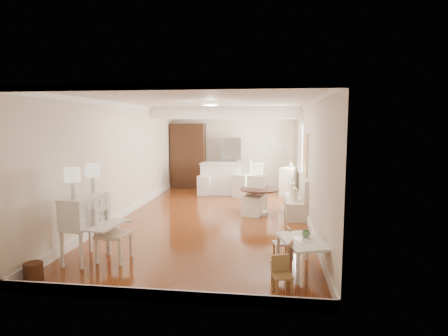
% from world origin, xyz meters
% --- Properties ---
extents(room, '(9.00, 9.04, 2.82)m').
position_xyz_m(room, '(0.04, 0.32, 1.98)').
color(room, brown).
rests_on(room, ground).
extents(secretary_bureau, '(0.95, 0.97, 1.11)m').
position_xyz_m(secretary_bureau, '(-1.70, -3.17, 0.55)').
color(secretary_bureau, white).
rests_on(secretary_bureau, ground).
extents(gustavian_armchair, '(0.56, 0.56, 0.92)m').
position_xyz_m(gustavian_armchair, '(-1.23, -3.11, 0.46)').
color(gustavian_armchair, silver).
rests_on(gustavian_armchair, ground).
extents(wicker_basket, '(0.32, 0.32, 0.27)m').
position_xyz_m(wicker_basket, '(-2.05, -4.08, 0.14)').
color(wicker_basket, '#512C19').
rests_on(wicker_basket, ground).
extents(kids_table, '(0.88, 1.15, 0.51)m').
position_xyz_m(kids_table, '(1.90, -3.20, 0.25)').
color(kids_table, white).
rests_on(kids_table, ground).
extents(kids_chair_a, '(0.35, 0.35, 0.59)m').
position_xyz_m(kids_chair_a, '(1.57, -3.53, 0.30)').
color(kids_chair_a, '#AE754F').
rests_on(kids_chair_a, ground).
extents(kids_chair_b, '(0.32, 0.32, 0.55)m').
position_xyz_m(kids_chair_b, '(1.58, -2.66, 0.28)').
color(kids_chair_b, '#AF824F').
rests_on(kids_chair_b, ground).
extents(kids_chair_c, '(0.31, 0.31, 0.52)m').
position_xyz_m(kids_chair_c, '(1.57, -4.03, 0.26)').
color(kids_chair_c, olive).
rests_on(kids_chair_c, ground).
extents(banquette, '(0.52, 1.60, 0.98)m').
position_xyz_m(banquette, '(1.99, 0.50, 0.49)').
color(banquette, silver).
rests_on(banquette, ground).
extents(dining_table, '(1.15, 1.15, 0.67)m').
position_xyz_m(dining_table, '(1.09, 0.41, 0.33)').
color(dining_table, '#462216').
rests_on(dining_table, ground).
extents(slip_chair_near, '(0.58, 0.59, 0.98)m').
position_xyz_m(slip_chair_near, '(0.94, 0.32, 0.49)').
color(slip_chair_near, white).
rests_on(slip_chair_near, ground).
extents(slip_chair_far, '(0.63, 0.63, 0.94)m').
position_xyz_m(slip_chair_far, '(0.97, 1.14, 0.47)').
color(slip_chair_far, white).
rests_on(slip_chair_far, ground).
extents(breakfast_counter, '(2.05, 0.65, 1.03)m').
position_xyz_m(breakfast_counter, '(0.10, 3.10, 0.52)').
color(breakfast_counter, white).
rests_on(breakfast_counter, ground).
extents(bar_stool_left, '(0.46, 0.46, 1.00)m').
position_xyz_m(bar_stool_left, '(-0.76, 2.88, 0.50)').
color(bar_stool_left, white).
rests_on(bar_stool_left, ground).
extents(bar_stool_right, '(0.58, 0.58, 1.15)m').
position_xyz_m(bar_stool_right, '(0.45, 2.63, 0.57)').
color(bar_stool_right, silver).
rests_on(bar_stool_right, ground).
extents(pantry_cabinet, '(1.20, 0.60, 2.30)m').
position_xyz_m(pantry_cabinet, '(-1.60, 4.18, 1.15)').
color(pantry_cabinet, '#381E11').
rests_on(pantry_cabinet, ground).
extents(fridge, '(0.75, 0.65, 1.80)m').
position_xyz_m(fridge, '(0.30, 4.15, 0.90)').
color(fridge, silver).
rests_on(fridge, ground).
extents(sideboard, '(0.77, 1.04, 0.91)m').
position_xyz_m(sideboard, '(2.00, 3.25, 0.46)').
color(sideboard, white).
rests_on(sideboard, ground).
extents(pencil_cup, '(0.17, 0.17, 0.10)m').
position_xyz_m(pencil_cup, '(1.95, -3.04, 0.56)').
color(pencil_cup, '#63AA6E').
rests_on(pencil_cup, kids_table).
extents(branch_vase, '(0.21, 0.21, 0.18)m').
position_xyz_m(branch_vase, '(2.01, 3.28, 1.00)').
color(branch_vase, silver).
rests_on(branch_vase, sideboard).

